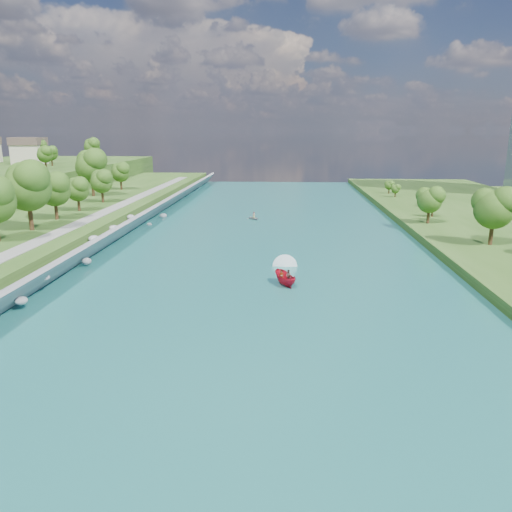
{
  "coord_description": "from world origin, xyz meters",
  "views": [
    {
      "loc": [
        3.82,
        -54.82,
        19.31
      ],
      "look_at": [
        -0.24,
        12.02,
        2.5
      ],
      "focal_mm": 35.0,
      "sensor_mm": 36.0,
      "label": 1
    }
  ],
  "objects": [
    {
      "name": "ground",
      "position": [
        0.0,
        0.0,
        0.0
      ],
      "size": [
        260.0,
        260.0,
        0.0
      ],
      "primitive_type": "plane",
      "color": "#2D5119",
      "rests_on": "ground"
    },
    {
      "name": "raft",
      "position": [
        -3.36,
        55.31,
        0.49
      ],
      "size": [
        3.71,
        3.96,
        1.69
      ],
      "rotation": [
        0.0,
        0.0,
        0.59
      ],
      "color": "gray",
      "rests_on": "river_water"
    },
    {
      "name": "riverside_path",
      "position": [
        -32.5,
        20.0,
        3.55
      ],
      "size": [
        3.0,
        200.0,
        0.1
      ],
      "primitive_type": "cube",
      "color": "gray",
      "rests_on": "berm_west"
    },
    {
      "name": "ridge_west",
      "position": [
        -82.5,
        95.0,
        4.5
      ],
      "size": [
        60.0,
        120.0,
        9.0
      ],
      "primitive_type": "cube",
      "color": "#2D5119",
      "rests_on": "ground"
    },
    {
      "name": "river_water",
      "position": [
        0.0,
        20.0,
        0.05
      ],
      "size": [
        55.0,
        240.0,
        0.1
      ],
      "primitive_type": "cube",
      "color": "#17555A",
      "rests_on": "ground"
    },
    {
      "name": "trees_ridge",
      "position": [
        -68.91,
        98.38,
        13.26
      ],
      "size": [
        20.01,
        50.14,
        9.51
      ],
      "color": "#234C14",
      "rests_on": "ridge_west"
    },
    {
      "name": "riprap_bank",
      "position": [
        -25.85,
        19.36,
        1.8
      ],
      "size": [
        4.59,
        236.0,
        4.1
      ],
      "color": "slate",
      "rests_on": "ground"
    },
    {
      "name": "motorboat",
      "position": [
        3.78,
        7.73,
        0.9
      ],
      "size": [
        3.6,
        19.31,
        2.06
      ],
      "rotation": [
        0.0,
        0.0,
        3.56
      ],
      "color": "#AF0E21",
      "rests_on": "river_water"
    }
  ]
}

